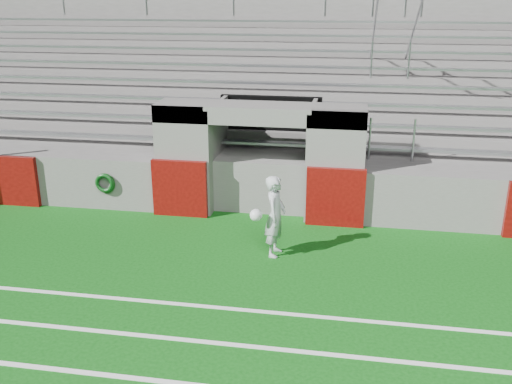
# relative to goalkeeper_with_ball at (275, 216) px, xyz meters

# --- Properties ---
(ground) EXTENTS (90.00, 90.00, 0.00)m
(ground) POSITION_rel_goalkeeper_with_ball_xyz_m (-0.67, -1.22, -0.83)
(ground) COLOR #0C4A0E
(ground) RESTS_ON ground
(stadium_structure) EXTENTS (26.00, 8.48, 5.42)m
(stadium_structure) POSITION_rel_goalkeeper_with_ball_xyz_m (-0.67, 6.75, 0.66)
(stadium_structure) COLOR #63605E
(stadium_structure) RESTS_ON ground
(goalkeeper_with_ball) EXTENTS (0.69, 0.71, 1.65)m
(goalkeeper_with_ball) POSITION_rel_goalkeeper_with_ball_xyz_m (0.00, 0.00, 0.00)
(goalkeeper_with_ball) COLOR silver
(goalkeeper_with_ball) RESTS_ON ground
(hose_coil) EXTENTS (0.50, 0.14, 0.50)m
(hose_coil) POSITION_rel_goalkeeper_with_ball_xyz_m (-4.32, 1.71, -0.12)
(hose_coil) COLOR #0B380C
(hose_coil) RESTS_ON ground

